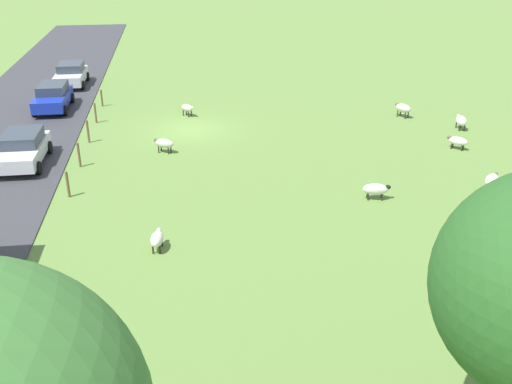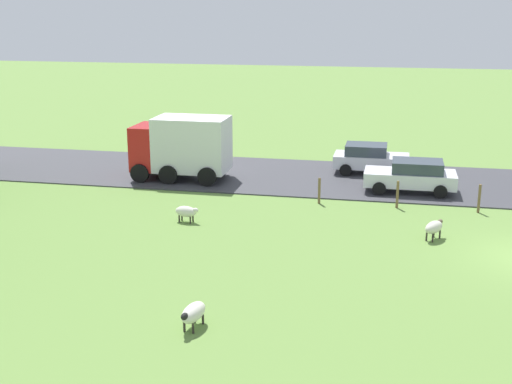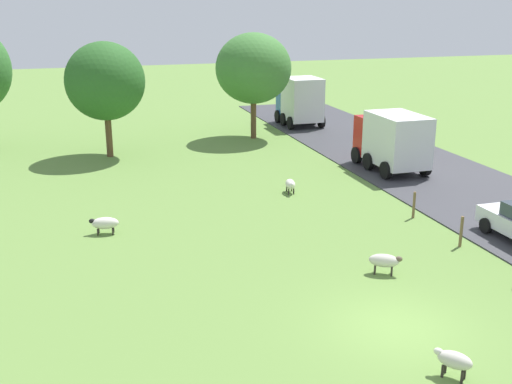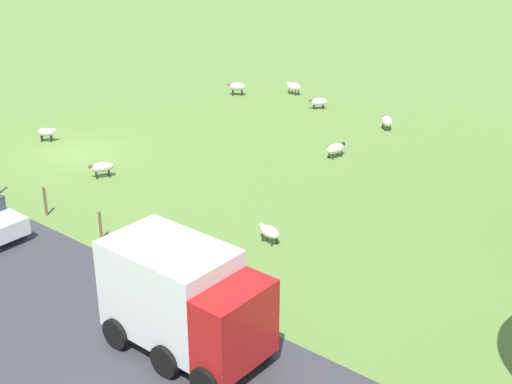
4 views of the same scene
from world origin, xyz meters
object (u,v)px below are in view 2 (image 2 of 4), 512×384
Objects in this scene: car_3 at (370,158)px; sheep_6 at (434,227)px; truck_1 at (182,146)px; sheep_2 at (193,313)px; sheep_1 at (186,212)px; car_0 at (412,175)px.

sheep_6 is at bearing -164.18° from car_3.
truck_1 is at bearing 109.13° from car_3.
truck_1 is at bearing 60.35° from sheep_6.
sheep_1 is at bearing 18.60° from sheep_2.
car_0 is at bearing -148.17° from car_3.
car_3 is at bearing 31.83° from car_0.
sheep_2 is 1.07× the size of sheep_6.
sheep_6 is 10.85m from car_3.
truck_1 reaches higher than sheep_1.
sheep_1 is 0.92× the size of sheep_6.
truck_1 reaches higher than sheep_2.
car_3 reaches higher than car_0.
truck_1 is at bearing 89.07° from car_0.
sheep_2 is at bearing 158.91° from car_0.
truck_1 is at bearing 18.68° from sheep_2.
car_0 reaches higher than sheep_6.
car_0 reaches higher than sheep_1.
sheep_1 is 0.27× the size of car_3.
sheep_2 is at bearing -161.40° from sheep_1.
car_0 is at bearing -21.09° from sheep_2.
car_0 is (6.93, 0.78, 0.37)m from sheep_6.
car_3 is (10.43, 2.95, 0.37)m from sheep_6.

